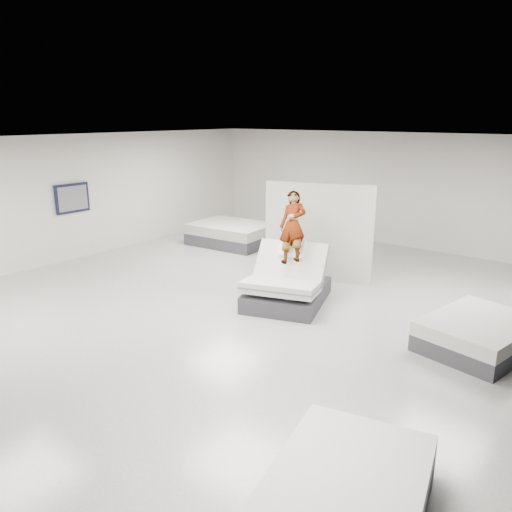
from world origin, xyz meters
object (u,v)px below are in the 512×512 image
at_px(divider_panel, 318,233).
at_px(flat_bed_right_far, 479,334).
at_px(wall_poster, 72,198).
at_px(remote, 298,254).
at_px(flat_bed_left_far, 232,234).
at_px(person, 292,241).
at_px(flat_bed_right_near, 347,494).
at_px(hero_bed, 287,286).

height_order(divider_panel, flat_bed_right_far, divider_panel).
bearing_deg(wall_poster, divider_panel, 21.44).
bearing_deg(remote, divider_panel, 89.33).
bearing_deg(flat_bed_left_far, flat_bed_right_far, -19.91).
height_order(remote, wall_poster, wall_poster).
distance_m(divider_panel, wall_poster, 6.39).
relative_size(flat_bed_left_far, wall_poster, 2.47).
distance_m(flat_bed_right_far, flat_bed_left_far, 8.07).
height_order(person, flat_bed_right_near, person).
bearing_deg(remote, wall_poster, 168.27).
xyz_separation_m(person, flat_bed_right_far, (3.71, -0.11, -0.95)).
bearing_deg(person, flat_bed_right_far, -20.01).
bearing_deg(hero_bed, flat_bed_right_far, 3.36).
height_order(remote, flat_bed_left_far, remote).
distance_m(remote, flat_bed_right_near, 5.53).
relative_size(hero_bed, flat_bed_right_far, 1.07).
distance_m(hero_bed, wall_poster, 6.38).
distance_m(divider_panel, flat_bed_left_far, 4.00).
xyz_separation_m(person, wall_poster, (-6.11, -1.00, 0.39)).
bearing_deg(remote, flat_bed_right_near, -70.18).
relative_size(hero_bed, remote, 15.97).
bearing_deg(remote, hero_bed, 177.11).
height_order(hero_bed, flat_bed_right_near, hero_bed).
height_order(flat_bed_right_far, flat_bed_right_near, flat_bed_right_far).
distance_m(hero_bed, person, 0.91).
relative_size(flat_bed_right_near, wall_poster, 2.17).
height_order(hero_bed, wall_poster, wall_poster).
xyz_separation_m(remote, flat_bed_left_far, (-4.20, 2.90, -0.73)).
bearing_deg(divider_panel, flat_bed_right_far, -38.89).
relative_size(hero_bed, flat_bed_right_near, 1.08).
height_order(divider_panel, flat_bed_left_far, divider_panel).
xyz_separation_m(flat_bed_right_near, wall_poster, (-9.81, 3.57, 1.35)).
bearing_deg(hero_bed, person, 108.31).
relative_size(flat_bed_right_far, flat_bed_right_near, 1.02).
distance_m(divider_panel, flat_bed_right_far, 4.24).
bearing_deg(flat_bed_left_far, divider_panel, -19.63).
bearing_deg(divider_panel, person, -100.73).
bearing_deg(flat_bed_left_far, flat_bed_right_near, -43.58).
height_order(person, divider_panel, divider_panel).
bearing_deg(divider_panel, flat_bed_left_far, 141.66).
bearing_deg(remote, flat_bed_right_far, -15.73).
relative_size(divider_panel, flat_bed_right_far, 1.17).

